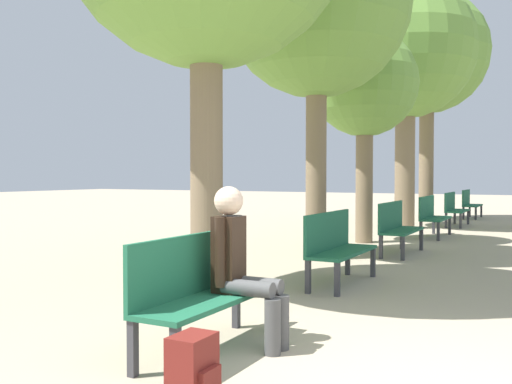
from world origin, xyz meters
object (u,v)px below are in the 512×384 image
(bench_row_4, at_px, (454,207))
(tree_row_2, at_px, (365,86))
(bench_row_2, at_px, (397,225))
(bench_row_0, at_px, (200,285))
(backpack, at_px, (193,371))
(tree_row_1, at_px, (317,5))
(bench_row_5, at_px, (470,202))
(bench_row_1, at_px, (336,244))
(tree_row_4, at_px, (427,54))
(bench_row_3, at_px, (432,214))
(person_seated, at_px, (241,262))
(tree_row_3, at_px, (406,51))

(bench_row_4, relative_size, tree_row_2, 0.35)
(bench_row_2, xyz_separation_m, bench_row_4, (0.00, 6.34, 0.00))
(bench_row_0, xyz_separation_m, bench_row_2, (0.00, 6.34, 0.00))
(bench_row_4, xyz_separation_m, backpack, (0.57, -13.62, -0.31))
(bench_row_2, relative_size, backpack, 3.53)
(tree_row_1, bearing_deg, bench_row_5, 84.46)
(bench_row_1, relative_size, bench_row_4, 1.00)
(bench_row_5, relative_size, tree_row_1, 0.26)
(bench_row_4, bearing_deg, tree_row_4, 126.41)
(bench_row_3, height_order, tree_row_1, tree_row_1)
(bench_row_0, xyz_separation_m, bench_row_3, (0.00, 9.51, 0.00))
(bench_row_1, height_order, person_seated, person_seated)
(bench_row_1, distance_m, bench_row_3, 6.34)
(bench_row_3, bearing_deg, tree_row_3, 119.86)
(bench_row_1, relative_size, bench_row_2, 1.00)
(bench_row_3, height_order, tree_row_4, tree_row_4)
(backpack, bearing_deg, bench_row_0, 121.24)
(bench_row_0, distance_m, bench_row_3, 9.51)
(bench_row_1, bearing_deg, backpack, -82.07)
(bench_row_1, bearing_deg, bench_row_0, -90.00)
(bench_row_4, bearing_deg, person_seated, -88.90)
(bench_row_0, distance_m, tree_row_2, 8.30)
(bench_row_0, relative_size, backpack, 3.53)
(bench_row_4, height_order, bench_row_5, same)
(bench_row_0, distance_m, backpack, 1.15)
(tree_row_4, bearing_deg, backpack, -83.86)
(bench_row_4, bearing_deg, bench_row_2, -90.00)
(bench_row_2, xyz_separation_m, tree_row_2, (-1.04, 1.42, 2.73))
(bench_row_4, bearing_deg, tree_row_1, -97.82)
(tree_row_1, bearing_deg, person_seated, -75.12)
(bench_row_3, xyz_separation_m, person_seated, (0.24, -9.26, 0.17))
(bench_row_4, distance_m, bench_row_5, 3.17)
(bench_row_4, bearing_deg, backpack, -87.59)
(bench_row_4, height_order, person_seated, person_seated)
(bench_row_3, xyz_separation_m, bench_row_4, (0.00, 3.17, 0.00))
(bench_row_0, distance_m, person_seated, 0.38)
(tree_row_2, bearing_deg, tree_row_3, 90.00)
(bench_row_3, xyz_separation_m, bench_row_5, (0.00, 6.34, 0.00))
(bench_row_2, xyz_separation_m, tree_row_1, (-1.04, -1.27, 3.71))
(bench_row_4, distance_m, tree_row_2, 5.72)
(tree_row_2, xyz_separation_m, backpack, (1.62, -8.71, -3.05))
(bench_row_0, bearing_deg, tree_row_1, 101.63)
(bench_row_0, relative_size, tree_row_3, 0.24)
(bench_row_1, bearing_deg, tree_row_4, 95.46)
(bench_row_0, distance_m, tree_row_3, 12.11)
(bench_row_4, relative_size, backpack, 3.53)
(bench_row_0, relative_size, bench_row_4, 1.00)
(bench_row_0, height_order, tree_row_2, tree_row_2)
(tree_row_1, distance_m, tree_row_2, 2.86)
(person_seated, bearing_deg, tree_row_4, 95.29)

